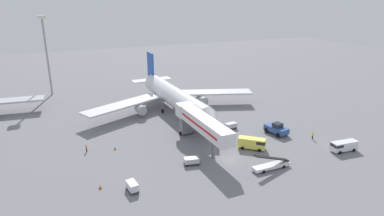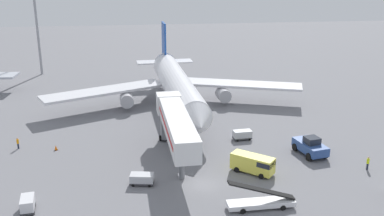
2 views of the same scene
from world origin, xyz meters
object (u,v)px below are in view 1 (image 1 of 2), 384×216
at_px(airplane_at_gate, 173,96).
at_px(belt_loader_truck, 271,165).
at_px(baggage_cart_outer_left, 192,161).
at_px(apron_light_mast, 45,40).
at_px(pushback_tug, 276,129).
at_px(safety_cone_alpha, 100,187).
at_px(service_van_far_center, 343,146).
at_px(service_van_near_left, 253,143).
at_px(ground_crew_worker_midground, 86,148).
at_px(ground_crew_worker_foreground, 313,135).
at_px(jet_bridge, 200,122).
at_px(safety_cone_bravo, 115,148).
at_px(baggage_cart_rear_left, 231,126).
at_px(baggage_cart_far_right, 132,186).

relative_size(airplane_at_gate, belt_loader_truck, 6.48).
height_order(baggage_cart_outer_left, apron_light_mast, apron_light_mast).
distance_m(pushback_tug, safety_cone_alpha, 40.75).
xyz_separation_m(service_van_far_center, service_van_near_left, (-16.13, 8.11, 0.13)).
height_order(belt_loader_truck, safety_cone_alpha, belt_loader_truck).
bearing_deg(service_van_near_left, ground_crew_worker_midground, 158.85).
xyz_separation_m(airplane_at_gate, ground_crew_worker_foreground, (21.65, -28.73, -3.53)).
bearing_deg(jet_bridge, safety_cone_bravo, 162.15).
bearing_deg(pushback_tug, baggage_cart_rear_left, 139.75).
bearing_deg(pushback_tug, baggage_cart_far_right, -164.24).
bearing_deg(safety_cone_bravo, jet_bridge, -17.85).
relative_size(ground_crew_worker_midground, apron_light_mast, 0.07).
distance_m(airplane_at_gate, apron_light_mast, 44.34).
height_order(service_van_near_left, safety_cone_bravo, service_van_near_left).
bearing_deg(safety_cone_alpha, service_van_near_left, 5.16).
distance_m(service_van_near_left, safety_cone_alpha, 30.98).
relative_size(belt_loader_truck, service_van_far_center, 1.32).
relative_size(belt_loader_truck, baggage_cart_outer_left, 2.47).
bearing_deg(safety_cone_alpha, baggage_cart_outer_left, 5.58).
bearing_deg(baggage_cart_outer_left, apron_light_mast, 110.46).
bearing_deg(jet_bridge, apron_light_mast, 116.96).
distance_m(airplane_at_gate, service_van_near_left, 28.70).
relative_size(baggage_cart_rear_left, ground_crew_worker_midground, 1.69).
height_order(pushback_tug, ground_crew_worker_midground, pushback_tug).
relative_size(pushback_tug, service_van_far_center, 1.03).
bearing_deg(pushback_tug, service_van_far_center, -61.32).
distance_m(jet_bridge, safety_cone_alpha, 23.61).
relative_size(pushback_tug, safety_cone_bravo, 7.96).
xyz_separation_m(service_van_far_center, baggage_cart_rear_left, (-14.81, 19.29, -0.40)).
distance_m(baggage_cart_far_right, ground_crew_worker_midground, 18.31).
height_order(service_van_near_left, baggage_cart_outer_left, service_van_near_left).
relative_size(service_van_near_left, baggage_cart_rear_left, 1.90).
bearing_deg(ground_crew_worker_foreground, baggage_cart_outer_left, -179.84).
relative_size(airplane_at_gate, safety_cone_bravo, 66.50).
height_order(jet_bridge, baggage_cart_outer_left, jet_bridge).
bearing_deg(ground_crew_worker_foreground, pushback_tug, 134.66).
relative_size(airplane_at_gate, baggage_cart_rear_left, 17.07).
bearing_deg(jet_bridge, baggage_cart_outer_left, -125.23).
relative_size(baggage_cart_far_right, apron_light_mast, 0.11).
bearing_deg(belt_loader_truck, safety_cone_bravo, 141.79).
bearing_deg(baggage_cart_rear_left, airplane_at_gate, 116.60).
bearing_deg(baggage_cart_rear_left, baggage_cart_outer_left, -141.21).
xyz_separation_m(jet_bridge, baggage_cart_rear_left, (10.62, 5.66, -4.48)).
bearing_deg(service_van_near_left, jet_bridge, 149.30).
bearing_deg(baggage_cart_outer_left, baggage_cart_rear_left, 38.79).
relative_size(service_van_near_left, ground_crew_worker_midground, 3.20).
bearing_deg(service_van_far_center, baggage_cart_outer_left, 166.98).
relative_size(airplane_at_gate, pushback_tug, 8.36).
bearing_deg(baggage_cart_outer_left, airplane_at_gate, 76.23).
xyz_separation_m(pushback_tug, safety_cone_alpha, (-40.09, -7.25, -0.88)).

